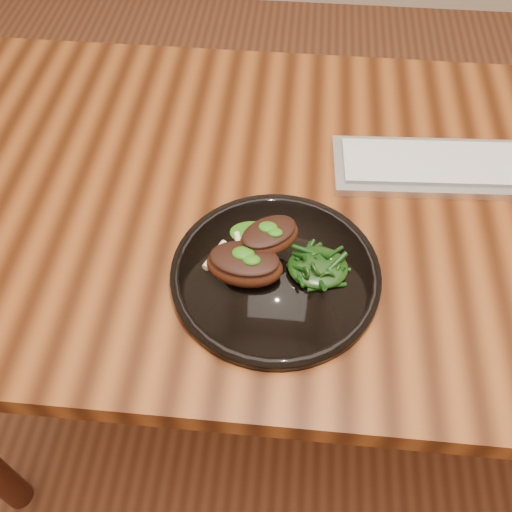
{
  "coord_description": "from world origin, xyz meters",
  "views": [
    {
      "loc": [
        -0.14,
        -0.66,
        1.43
      ],
      "look_at": [
        -0.19,
        -0.16,
        0.78
      ],
      "focal_mm": 40.0,
      "sensor_mm": 36.0,
      "label": 1
    }
  ],
  "objects_px": {
    "plate": "(276,274)",
    "keyboard": "(465,167)",
    "desk": "(372,230)",
    "lamb_chop_front": "(244,264)",
    "greens_heap": "(318,265)"
  },
  "relations": [
    {
      "from": "desk",
      "to": "plate",
      "type": "distance_m",
      "value": 0.26
    },
    {
      "from": "plate",
      "to": "keyboard",
      "type": "distance_m",
      "value": 0.39
    },
    {
      "from": "plate",
      "to": "greens_heap",
      "type": "height_order",
      "value": "greens_heap"
    },
    {
      "from": "keyboard",
      "to": "desk",
      "type": "bearing_deg",
      "value": -151.87
    },
    {
      "from": "desk",
      "to": "lamb_chop_front",
      "type": "relative_size",
      "value": 13.42
    },
    {
      "from": "desk",
      "to": "greens_heap",
      "type": "xyz_separation_m",
      "value": [
        -0.1,
        -0.17,
        0.11
      ]
    },
    {
      "from": "desk",
      "to": "plate",
      "type": "xyz_separation_m",
      "value": [
        -0.16,
        -0.18,
        0.09
      ]
    },
    {
      "from": "desk",
      "to": "plate",
      "type": "height_order",
      "value": "plate"
    },
    {
      "from": "desk",
      "to": "lamb_chop_front",
      "type": "xyz_separation_m",
      "value": [
        -0.2,
        -0.19,
        0.12
      ]
    },
    {
      "from": "keyboard",
      "to": "plate",
      "type": "bearing_deg",
      "value": -140.22
    },
    {
      "from": "desk",
      "to": "greens_heap",
      "type": "distance_m",
      "value": 0.23
    },
    {
      "from": "desk",
      "to": "lamb_chop_front",
      "type": "distance_m",
      "value": 0.3
    },
    {
      "from": "plate",
      "to": "keyboard",
      "type": "xyz_separation_m",
      "value": [
        0.3,
        0.25,
        0.0
      ]
    },
    {
      "from": "desk",
      "to": "greens_heap",
      "type": "height_order",
      "value": "greens_heap"
    },
    {
      "from": "greens_heap",
      "to": "desk",
      "type": "bearing_deg",
      "value": 59.6
    }
  ]
}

